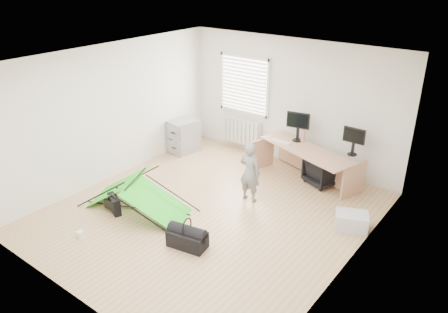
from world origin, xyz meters
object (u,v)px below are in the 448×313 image
Objects in this scene: duffel_bag at (187,239)px; person at (250,172)px; filing_cabinet at (184,136)px; laptop_bag at (114,204)px; office_chair at (323,171)px; monitor_left at (298,130)px; desk at (305,165)px; storage_crate at (351,221)px; kite at (137,194)px; thermos at (303,136)px; monitor_right at (353,145)px.

person is at bearing 81.59° from duffel_bag.
duffel_bag is (2.56, -2.75, -0.25)m from filing_cabinet.
filing_cabinet is 1.85× the size of laptop_bag.
laptop_bag reaches higher than duffel_bag.
person reaches higher than office_chair.
filing_cabinet is 2.72m from monitor_left.
office_chair is at bearing 38.30° from desk.
desk is at bearing 143.40° from storage_crate.
desk is 2.72× the size of filing_cabinet.
office_chair is at bearing -24.04° from monitor_left.
storage_crate is at bearing 53.96° from laptop_bag.
kite is 3.73m from storage_crate.
duffel_bag is at bearing 88.37° from person.
laptop_bag is at bearing -62.55° from filing_cabinet.
thermos is at bearing 23.81° from filing_cabinet.
office_chair is 3.30m from duffel_bag.
duffel_bag is at bearing -79.04° from desk.
person is (2.49, -0.95, 0.19)m from filing_cabinet.
storage_crate is at bearing 3.59° from kite.
person reaches higher than duffel_bag.
office_chair is (0.58, -0.17, -0.56)m from thermos.
storage_crate is (1.68, -1.36, -0.69)m from thermos.
thermos is 0.82m from office_chair.
thermos is at bearing 38.37° from kite.
desk is 0.61m from thermos.
monitor_left reaches higher than thermos.
storage_crate is 2.73m from duffel_bag.
duffel_bag is at bearing -92.59° from thermos.
monitor_right is at bearing -11.23° from monitor_left.
laptop_bag is (-1.66, -1.81, -0.42)m from person.
monitor_left is 0.15m from thermos.
office_chair is 1.00× the size of duffel_bag.
filing_cabinet is at bearing -169.18° from monitor_right.
filing_cabinet is at bearing 131.07° from laptop_bag.
monitor_right is at bearing -132.78° from person.
office_chair is (3.29, 0.47, -0.10)m from filing_cabinet.
person is (-0.46, -1.29, 0.22)m from desk.
filing_cabinet is 2.68m from kite.
kite reaches higher than storage_crate.
desk is 0.73m from monitor_left.
filing_cabinet is at bearing -155.19° from desk.
desk is 1.81× the size of person.
person is 2.78× the size of laptop_bag.
monitor_right is at bearing 24.99° from kite.
monitor_right reaches higher than storage_crate.
kite is at bearing 43.14° from person.
kite is at bearing -117.74° from thermos.
thermos is (-0.24, 0.29, 0.49)m from desk.
filing_cabinet is 2.82m from thermos.
duffel_bag is (-0.73, -3.22, -0.14)m from office_chair.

